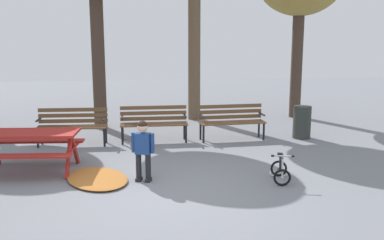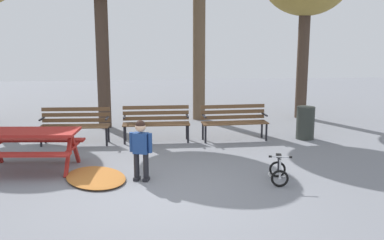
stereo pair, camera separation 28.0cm
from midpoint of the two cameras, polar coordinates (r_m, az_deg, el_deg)
The scene contains 9 objects.
ground at distance 7.34m, azimuth -3.01°, elevation -9.34°, with size 36.00×36.00×0.00m, color slate.
picnic_table at distance 8.85m, azimuth -19.40°, elevation -2.41°, with size 1.91×1.50×0.79m.
park_bench_far_left at distance 10.68m, azimuth -14.12°, elevation -0.32°, with size 1.62×0.54×0.85m.
park_bench_left at distance 10.63m, azimuth -3.91°, elevation -0.05°, with size 1.60×0.47×0.85m.
park_bench_right at distance 10.81m, azimuth 6.18°, elevation 0.10°, with size 1.62×0.53×0.85m.
child_standing at distance 7.75m, azimuth -5.61°, elevation -3.29°, with size 0.40×0.24×1.09m.
kids_bicycle at distance 7.94m, azimuth 12.14°, elevation -6.46°, with size 0.46×0.61×0.54m.
leaf_pile at distance 8.12m, azimuth -11.36°, elevation -7.27°, with size 1.43×1.00×0.07m, color #B26B2D.
trash_bin at distance 11.25m, azimuth 15.14°, elevation -0.36°, with size 0.44×0.44×0.80m, color #2D332D.
Camera 2 is at (-0.19, -6.89, 2.56)m, focal length 41.25 mm.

